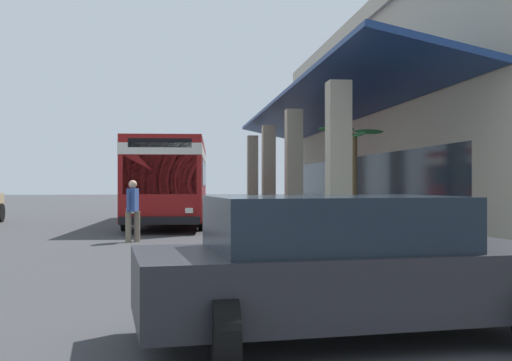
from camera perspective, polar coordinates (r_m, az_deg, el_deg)
The scene contains 7 objects.
ground at distance 25.49m, azimuth 9.76°, elevation -3.79°, with size 120.00×120.00×0.00m, color #38383A.
curb_strip at distance 24.36m, azimuth 0.28°, elevation -3.82°, with size 28.99×0.50×0.12m, color #9E998E.
plaza_building at distance 27.37m, azimuth 20.78°, elevation 4.91°, with size 24.46×15.28×8.06m.
transit_bus at distance 24.90m, azimuth -7.67°, elevation 0.38°, with size 11.33×3.21×3.34m.
parked_sedan_charcoal at distance 6.55m, azimuth 8.32°, elevation -7.72°, with size 2.77×4.58×1.47m.
pedestrian at distance 17.26m, azimuth -11.14°, elevation -2.41°, with size 0.65×0.38×1.67m.
potted_palm at distance 17.11m, azimuth 8.92°, elevation -3.41°, with size 1.54×1.80×3.14m.
Camera 1 is at (24.36, 0.65, 1.61)m, focal length 44.02 mm.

